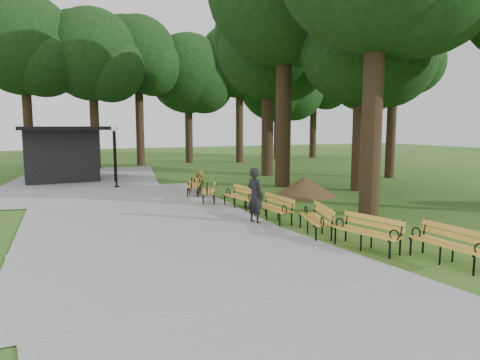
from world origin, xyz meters
name	(u,v)px	position (x,y,z in m)	size (l,w,h in m)	color
ground	(283,227)	(0.00, 0.00, 0.00)	(100.00, 100.00, 0.00)	#2E5919
path	(136,218)	(-4.00, 3.00, 0.03)	(12.00, 38.00, 0.06)	gray
person	(255,196)	(-0.59, 0.79, 0.91)	(0.66, 0.44, 1.82)	black
kiosk	(60,154)	(-5.96, 15.01, 1.55)	(4.96, 4.31, 3.11)	black
lamp_post	(115,143)	(-3.50, 10.80, 2.29)	(0.32, 0.32, 3.19)	black
dirt_mound	(304,187)	(3.79, 4.71, 0.44)	(2.51, 2.51, 0.88)	#47301C
bench_0	(447,245)	(1.61, -4.70, 0.44)	(1.90, 0.64, 0.88)	gold
bench_1	(367,233)	(0.70, -3.05, 0.44)	(1.90, 0.64, 0.88)	gold
bench_2	(315,219)	(0.39, -1.18, 0.44)	(1.90, 0.64, 0.88)	gold
bench_3	(272,208)	(0.06, 0.82, 0.44)	(1.90, 0.64, 0.88)	gold
bench_4	(240,197)	(-0.01, 3.29, 0.44)	(1.90, 0.64, 0.88)	gold
bench_5	(208,191)	(-0.60, 5.18, 0.44)	(1.90, 0.64, 0.88)	gold
bench_6	(194,185)	(-0.58, 7.13, 0.44)	(1.90, 0.64, 0.88)	gold
bench_7	(196,180)	(0.07, 8.89, 0.44)	(1.90, 0.64, 0.88)	gold
lawn_tree_1	(362,43)	(7.13, 5.20, 6.98)	(5.94, 5.94, 10.00)	black
lawn_tree_4	(268,50)	(6.12, 12.71, 7.79)	(6.20, 6.20, 10.96)	black
lawn_tree_5	(395,48)	(12.33, 8.57, 7.67)	(5.09, 5.09, 10.28)	black
tree_backdrop	(216,67)	(6.68, 23.10, 8.05)	(36.23, 10.15, 16.10)	black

